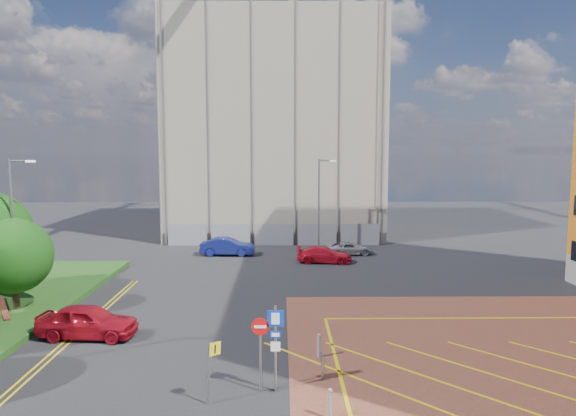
{
  "coord_description": "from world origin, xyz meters",
  "views": [
    {
      "loc": [
        0.73,
        -16.88,
        8.75
      ],
      "look_at": [
        0.98,
        3.66,
        6.44
      ],
      "focal_mm": 32.0,
      "sensor_mm": 36.0,
      "label": 1
    }
  ],
  "objects_px": {
    "warning_sign": "(211,365)",
    "car_blue_back": "(227,247)",
    "lamp_left_far": "(14,223)",
    "sign_cluster": "(270,340)",
    "car_red_left": "(88,321)",
    "tree_c": "(14,256)",
    "car_red_back": "(324,255)",
    "lamp_back": "(320,201)",
    "car_silver_back": "(349,248)"
  },
  "relations": [
    {
      "from": "warning_sign",
      "to": "car_blue_back",
      "type": "height_order",
      "value": "warning_sign"
    },
    {
      "from": "lamp_left_far",
      "to": "sign_cluster",
      "type": "bearing_deg",
      "value": -36.82
    },
    {
      "from": "sign_cluster",
      "to": "car_red_left",
      "type": "height_order",
      "value": "sign_cluster"
    },
    {
      "from": "tree_c",
      "to": "warning_sign",
      "type": "distance_m",
      "value": 15.54
    },
    {
      "from": "sign_cluster",
      "to": "car_red_back",
      "type": "height_order",
      "value": "sign_cluster"
    },
    {
      "from": "car_red_back",
      "to": "lamp_back",
      "type": "bearing_deg",
      "value": 4.74
    },
    {
      "from": "warning_sign",
      "to": "car_red_back",
      "type": "distance_m",
      "value": 23.28
    },
    {
      "from": "lamp_back",
      "to": "car_blue_back",
      "type": "relative_size",
      "value": 1.78
    },
    {
      "from": "car_blue_back",
      "to": "car_silver_back",
      "type": "distance_m",
      "value": 10.25
    },
    {
      "from": "tree_c",
      "to": "car_blue_back",
      "type": "height_order",
      "value": "tree_c"
    },
    {
      "from": "car_red_left",
      "to": "car_silver_back",
      "type": "relative_size",
      "value": 1.19
    },
    {
      "from": "warning_sign",
      "to": "car_silver_back",
      "type": "bearing_deg",
      "value": 72.4
    },
    {
      "from": "car_red_back",
      "to": "car_silver_back",
      "type": "bearing_deg",
      "value": -32.93
    },
    {
      "from": "car_red_left",
      "to": "car_blue_back",
      "type": "bearing_deg",
      "value": -8.72
    },
    {
      "from": "lamp_back",
      "to": "sign_cluster",
      "type": "xyz_separation_m",
      "value": [
        -3.78,
        -27.02,
        -2.41
      ]
    },
    {
      "from": "sign_cluster",
      "to": "car_blue_back",
      "type": "relative_size",
      "value": 0.71
    },
    {
      "from": "tree_c",
      "to": "lamp_back",
      "type": "relative_size",
      "value": 0.61
    },
    {
      "from": "lamp_left_far",
      "to": "car_silver_back",
      "type": "xyz_separation_m",
      "value": [
        20.83,
        13.61,
        -4.12
      ]
    },
    {
      "from": "lamp_left_far",
      "to": "sign_cluster",
      "type": "relative_size",
      "value": 2.5
    },
    {
      "from": "warning_sign",
      "to": "car_blue_back",
      "type": "distance_m",
      "value": 25.55
    },
    {
      "from": "car_red_back",
      "to": "tree_c",
      "type": "bearing_deg",
      "value": 130.65
    },
    {
      "from": "tree_c",
      "to": "car_silver_back",
      "type": "xyz_separation_m",
      "value": [
        19.91,
        15.61,
        -2.65
      ]
    },
    {
      "from": "car_blue_back",
      "to": "car_silver_back",
      "type": "bearing_deg",
      "value": -86.59
    },
    {
      "from": "lamp_left_far",
      "to": "car_red_back",
      "type": "bearing_deg",
      "value": 29.82
    },
    {
      "from": "car_red_left",
      "to": "car_blue_back",
      "type": "relative_size",
      "value": 1.03
    },
    {
      "from": "lamp_left_far",
      "to": "car_blue_back",
      "type": "bearing_deg",
      "value": 51.91
    },
    {
      "from": "sign_cluster",
      "to": "car_silver_back",
      "type": "height_order",
      "value": "sign_cluster"
    },
    {
      "from": "car_red_left",
      "to": "car_red_back",
      "type": "height_order",
      "value": "car_red_left"
    },
    {
      "from": "tree_c",
      "to": "car_red_back",
      "type": "bearing_deg",
      "value": 35.65
    },
    {
      "from": "warning_sign",
      "to": "car_red_back",
      "type": "xyz_separation_m",
      "value": [
        5.75,
        22.54,
        -0.8
      ]
    },
    {
      "from": "lamp_left_far",
      "to": "car_red_back",
      "type": "xyz_separation_m",
      "value": [
        18.47,
        10.59,
        -4.03
      ]
    },
    {
      "from": "tree_c",
      "to": "car_red_left",
      "type": "xyz_separation_m",
      "value": [
        5.11,
        -3.48,
        -2.41
      ]
    },
    {
      "from": "car_blue_back",
      "to": "lamp_left_far",
      "type": "bearing_deg",
      "value": 144.7
    },
    {
      "from": "tree_c",
      "to": "lamp_back",
      "type": "height_order",
      "value": "lamp_back"
    },
    {
      "from": "car_red_back",
      "to": "car_silver_back",
      "type": "relative_size",
      "value": 1.12
    },
    {
      "from": "tree_c",
      "to": "sign_cluster",
      "type": "bearing_deg",
      "value": -33.16
    },
    {
      "from": "sign_cluster",
      "to": "car_red_back",
      "type": "relative_size",
      "value": 0.74
    },
    {
      "from": "lamp_back",
      "to": "car_blue_back",
      "type": "xyz_separation_m",
      "value": [
        -7.92,
        -2.5,
        -3.62
      ]
    },
    {
      "from": "car_red_back",
      "to": "car_silver_back",
      "type": "height_order",
      "value": "car_red_back"
    },
    {
      "from": "car_blue_back",
      "to": "car_red_back",
      "type": "distance_m",
      "value": 8.41
    },
    {
      "from": "tree_c",
      "to": "sign_cluster",
      "type": "xyz_separation_m",
      "value": [
        13.8,
        -9.02,
        -1.24
      ]
    },
    {
      "from": "car_red_left",
      "to": "car_blue_back",
      "type": "xyz_separation_m",
      "value": [
        4.56,
        18.98,
        -0.04
      ]
    },
    {
      "from": "sign_cluster",
      "to": "car_blue_back",
      "type": "distance_m",
      "value": 24.89
    },
    {
      "from": "tree_c",
      "to": "car_red_back",
      "type": "xyz_separation_m",
      "value": [
        17.55,
        12.59,
        -2.57
      ]
    },
    {
      "from": "lamp_back",
      "to": "sign_cluster",
      "type": "relative_size",
      "value": 2.5
    },
    {
      "from": "lamp_left_far",
      "to": "car_blue_back",
      "type": "distance_m",
      "value": 17.6
    },
    {
      "from": "car_silver_back",
      "to": "car_red_back",
      "type": "bearing_deg",
      "value": 131.99
    },
    {
      "from": "lamp_back",
      "to": "warning_sign",
      "type": "relative_size",
      "value": 3.57
    },
    {
      "from": "car_silver_back",
      "to": "car_blue_back",
      "type": "bearing_deg",
      "value": 80.54
    },
    {
      "from": "car_silver_back",
      "to": "warning_sign",
      "type": "bearing_deg",
      "value": 152.33
    }
  ]
}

